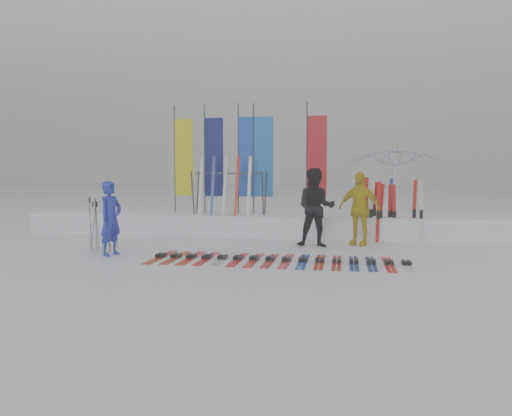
% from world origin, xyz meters
% --- Properties ---
extents(ground, '(120.00, 120.00, 0.00)m').
position_xyz_m(ground, '(0.00, 0.00, 0.00)').
color(ground, white).
rests_on(ground, ground).
extents(snow_bank, '(14.00, 1.60, 0.60)m').
position_xyz_m(snow_bank, '(0.00, 4.60, 0.30)').
color(snow_bank, white).
rests_on(snow_bank, ground).
extents(person_blue, '(0.53, 0.67, 1.62)m').
position_xyz_m(person_blue, '(-2.84, 0.56, 0.81)').
color(person_blue, '#1E2CB3').
rests_on(person_blue, ground).
extents(person_black, '(0.94, 0.73, 1.91)m').
position_xyz_m(person_black, '(1.51, 2.56, 0.96)').
color(person_black, black).
rests_on(person_black, ground).
extents(person_yellow, '(1.15, 0.82, 1.82)m').
position_xyz_m(person_yellow, '(2.54, 3.04, 0.91)').
color(person_yellow, gold).
rests_on(person_yellow, ground).
extents(tent_canopy, '(3.42, 3.47, 2.59)m').
position_xyz_m(tent_canopy, '(3.67, 5.93, 1.29)').
color(tent_canopy, white).
rests_on(tent_canopy, ground).
extents(ski_row, '(5.22, 1.70, 0.07)m').
position_xyz_m(ski_row, '(0.88, 0.46, 0.03)').
color(ski_row, red).
rests_on(ski_row, ground).
extents(pole_cluster, '(0.74, 0.52, 1.26)m').
position_xyz_m(pole_cluster, '(-3.27, 1.04, 0.60)').
color(pole_cluster, '#595B60').
rests_on(pole_cluster, ground).
extents(feather_flags, '(4.59, 0.28, 3.20)m').
position_xyz_m(feather_flags, '(-0.74, 4.77, 2.24)').
color(feather_flags, '#383A3F').
rests_on(feather_flags, ground).
extents(ski_rack, '(2.04, 0.80, 1.23)m').
position_xyz_m(ski_rack, '(-1.03, 4.20, 1.38)').
color(ski_rack, '#383A3F').
rests_on(ski_rack, ground).
extents(upright_skis, '(1.49, 1.04, 1.68)m').
position_xyz_m(upright_skis, '(3.20, 4.17, 0.79)').
color(upright_skis, silver).
rests_on(upright_skis, ground).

